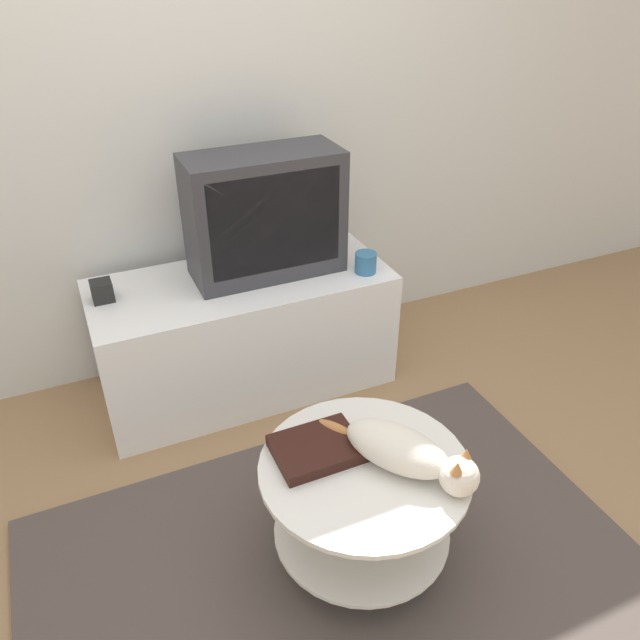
{
  "coord_description": "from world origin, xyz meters",
  "views": [
    {
      "loc": [
        -0.59,
        -1.18,
        1.82
      ],
      "look_at": [
        0.19,
        0.57,
        0.63
      ],
      "focal_mm": 35.0,
      "sensor_mm": 36.0,
      "label": 1
    }
  ],
  "objects_px": {
    "dvd_box": "(317,448)",
    "cat": "(407,452)",
    "tv": "(265,215)",
    "speaker": "(102,291)"
  },
  "relations": [
    {
      "from": "tv",
      "to": "dvd_box",
      "type": "distance_m",
      "value": 1.09
    },
    {
      "from": "dvd_box",
      "to": "speaker",
      "type": "bearing_deg",
      "value": 114.92
    },
    {
      "from": "cat",
      "to": "tv",
      "type": "bearing_deg",
      "value": 148.09
    },
    {
      "from": "tv",
      "to": "speaker",
      "type": "height_order",
      "value": "tv"
    },
    {
      "from": "dvd_box",
      "to": "cat",
      "type": "relative_size",
      "value": 0.55
    },
    {
      "from": "speaker",
      "to": "dvd_box",
      "type": "bearing_deg",
      "value": -65.08
    },
    {
      "from": "cat",
      "to": "dvd_box",
      "type": "bearing_deg",
      "value": -159.55
    },
    {
      "from": "tv",
      "to": "speaker",
      "type": "xyz_separation_m",
      "value": [
        -0.69,
        0.03,
        -0.22
      ]
    },
    {
      "from": "dvd_box",
      "to": "cat",
      "type": "height_order",
      "value": "cat"
    },
    {
      "from": "tv",
      "to": "dvd_box",
      "type": "bearing_deg",
      "value": -101.73
    }
  ]
}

